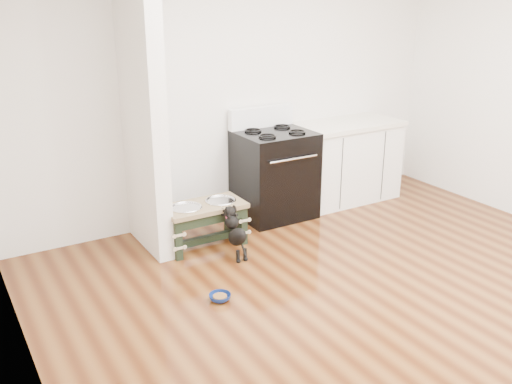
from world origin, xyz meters
name	(u,v)px	position (x,y,z in m)	size (l,w,h in m)	color
ground	(399,312)	(0.00, 0.00, 0.00)	(5.00, 5.00, 0.00)	#401D0B
room_shell	(419,99)	(0.00, 0.00, 1.62)	(5.00, 5.00, 5.00)	silver
partition_wall	(142,105)	(-1.18, 2.10, 1.35)	(0.15, 0.80, 2.70)	silver
oven_range	(274,173)	(0.25, 2.16, 0.48)	(0.76, 0.69, 1.14)	black
cabinet_run	(346,161)	(1.23, 2.18, 0.45)	(1.24, 0.64, 0.91)	white
dog_feeder	(204,217)	(-0.74, 1.83, 0.30)	(0.76, 0.41, 0.44)	black
puppy	(235,231)	(-0.60, 1.48, 0.26)	(0.13, 0.39, 0.47)	black
floor_bowl	(220,297)	(-1.09, 0.85, 0.03)	(0.19, 0.19, 0.05)	navy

